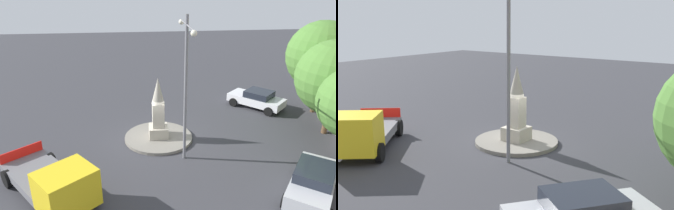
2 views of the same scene
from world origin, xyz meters
The scene contains 9 objects.
ground_plane centered at (0.00, 0.00, 0.00)m, with size 80.00×80.00×0.00m, color #38383D.
traffic_island centered at (0.00, 0.00, 0.09)m, with size 4.08×4.08×0.18m, color gray.
monument centered at (0.00, 0.00, 1.76)m, with size 1.12×1.12×3.67m.
streetlamp centered at (2.35, 1.21, 4.62)m, with size 3.79×0.28×7.59m.
car_silver_parked_right centered at (6.13, 6.40, 0.77)m, with size 4.32×3.91×1.45m.
car_white_far_side centered at (-4.14, 7.70, 0.71)m, with size 4.10×4.02×1.34m.
truck_yellow_near_island centered at (5.39, -4.83, 0.99)m, with size 5.55×5.09×2.07m.
tree_near_wall centered at (0.37, 10.43, 3.62)m, with size 4.53×4.53×5.89m.
tree_mid_cluster centered at (-2.90, 11.48, 4.14)m, with size 4.78×4.78×6.54m.
Camera 1 is at (17.07, -1.28, 9.19)m, focal length 33.90 mm.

